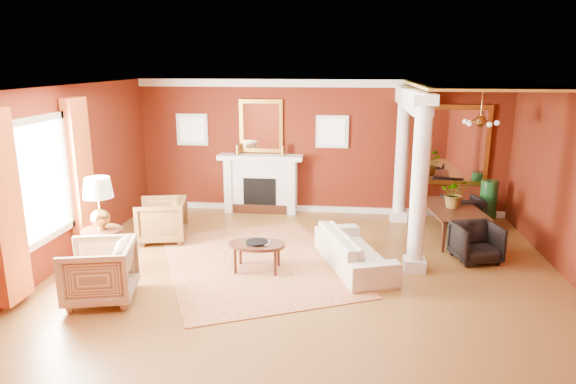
# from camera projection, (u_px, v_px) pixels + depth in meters

# --- Properties ---
(ground) EXTENTS (8.00, 8.00, 0.00)m
(ground) POSITION_uv_depth(u_px,v_px,m) (307.00, 273.00, 8.18)
(ground) COLOR brown
(ground) RESTS_ON ground
(room_shell) EXTENTS (8.04, 7.04, 2.92)m
(room_shell) POSITION_uv_depth(u_px,v_px,m) (309.00, 148.00, 7.68)
(room_shell) COLOR #51140B
(room_shell) RESTS_ON ground
(fireplace) EXTENTS (1.85, 0.42, 1.29)m
(fireplace) POSITION_uv_depth(u_px,v_px,m) (261.00, 183.00, 11.35)
(fireplace) COLOR white
(fireplace) RESTS_ON ground
(overmantel_mirror) EXTENTS (0.95, 0.07, 1.15)m
(overmantel_mirror) POSITION_uv_depth(u_px,v_px,m) (261.00, 126.00, 11.17)
(overmantel_mirror) COLOR gold
(overmantel_mirror) RESTS_ON fireplace
(flank_window_left) EXTENTS (0.70, 0.07, 0.70)m
(flank_window_left) POSITION_uv_depth(u_px,v_px,m) (192.00, 130.00, 11.38)
(flank_window_left) COLOR white
(flank_window_left) RESTS_ON room_shell
(flank_window_right) EXTENTS (0.70, 0.07, 0.70)m
(flank_window_right) POSITION_uv_depth(u_px,v_px,m) (332.00, 132.00, 11.04)
(flank_window_right) COLOR white
(flank_window_right) RESTS_ON room_shell
(left_window) EXTENTS (0.21, 2.55, 2.60)m
(left_window) POSITION_uv_depth(u_px,v_px,m) (46.00, 188.00, 7.67)
(left_window) COLOR white
(left_window) RESTS_ON room_shell
(column_front) EXTENTS (0.36, 0.36, 2.80)m
(column_front) POSITION_uv_depth(u_px,v_px,m) (419.00, 184.00, 7.92)
(column_front) COLOR white
(column_front) RESTS_ON ground
(column_back) EXTENTS (0.36, 0.36, 2.80)m
(column_back) POSITION_uv_depth(u_px,v_px,m) (402.00, 154.00, 10.52)
(column_back) COLOR white
(column_back) RESTS_ON ground
(header_beam) EXTENTS (0.30, 3.20, 0.32)m
(header_beam) POSITION_uv_depth(u_px,v_px,m) (412.00, 99.00, 9.17)
(header_beam) COLOR white
(header_beam) RESTS_ON column_front
(amber_ceiling) EXTENTS (2.30, 3.40, 0.04)m
(amber_ceiling) POSITION_uv_depth(u_px,v_px,m) (482.00, 85.00, 8.84)
(amber_ceiling) COLOR gold
(amber_ceiling) RESTS_ON room_shell
(dining_mirror) EXTENTS (1.30, 0.07, 1.70)m
(dining_mirror) POSITION_uv_depth(u_px,v_px,m) (458.00, 145.00, 10.80)
(dining_mirror) COLOR gold
(dining_mirror) RESTS_ON room_shell
(chandelier) EXTENTS (0.60, 0.62, 0.75)m
(chandelier) POSITION_uv_depth(u_px,v_px,m) (480.00, 121.00, 9.03)
(chandelier) COLOR #A27432
(chandelier) RESTS_ON room_shell
(crown_trim) EXTENTS (8.00, 0.08, 0.16)m
(crown_trim) POSITION_uv_depth(u_px,v_px,m) (321.00, 83.00, 10.81)
(crown_trim) COLOR white
(crown_trim) RESTS_ON room_shell
(base_trim) EXTENTS (8.00, 0.08, 0.12)m
(base_trim) POSITION_uv_depth(u_px,v_px,m) (319.00, 209.00, 11.49)
(base_trim) COLOR white
(base_trim) RESTS_ON ground
(rug) EXTENTS (4.05, 4.51, 0.01)m
(rug) POSITION_uv_depth(u_px,v_px,m) (255.00, 263.00, 8.56)
(rug) COLOR maroon
(rug) RESTS_ON ground
(sofa) EXTENTS (1.22, 2.09, 0.79)m
(sofa) POSITION_uv_depth(u_px,v_px,m) (355.00, 244.00, 8.32)
(sofa) COLOR beige
(sofa) RESTS_ON ground
(armchair_leopard) EXTENTS (0.96, 1.00, 0.88)m
(armchair_leopard) POSITION_uv_depth(u_px,v_px,m) (162.00, 218.00, 9.54)
(armchair_leopard) COLOR black
(armchair_leopard) RESTS_ON ground
(armchair_stripe) EXTENTS (1.03, 1.07, 0.93)m
(armchair_stripe) POSITION_uv_depth(u_px,v_px,m) (99.00, 269.00, 7.13)
(armchair_stripe) COLOR tan
(armchair_stripe) RESTS_ON ground
(coffee_table) EXTENTS (0.91, 0.91, 0.46)m
(coffee_table) POSITION_uv_depth(u_px,v_px,m) (257.00, 246.00, 8.17)
(coffee_table) COLOR black
(coffee_table) RESTS_ON ground
(coffee_book) EXTENTS (0.18, 0.02, 0.25)m
(coffee_book) POSITION_uv_depth(u_px,v_px,m) (258.00, 236.00, 8.12)
(coffee_book) COLOR black
(coffee_book) RESTS_ON coffee_table
(side_table) EXTENTS (0.62, 0.62, 1.55)m
(side_table) POSITION_uv_depth(u_px,v_px,m) (100.00, 209.00, 7.92)
(side_table) COLOR black
(side_table) RESTS_ON ground
(dining_table) EXTENTS (0.82, 1.76, 0.94)m
(dining_table) POSITION_uv_depth(u_px,v_px,m) (454.00, 214.00, 9.68)
(dining_table) COLOR black
(dining_table) RESTS_ON ground
(dining_chair_near) EXTENTS (0.83, 0.80, 0.71)m
(dining_chair_near) POSITION_uv_depth(u_px,v_px,m) (476.00, 241.00, 8.58)
(dining_chair_near) COLOR black
(dining_chair_near) RESTS_ON ground
(dining_chair_far) EXTENTS (0.81, 0.78, 0.71)m
(dining_chair_far) POSITION_uv_depth(u_px,v_px,m) (462.00, 211.00, 10.30)
(dining_chair_far) COLOR black
(dining_chair_far) RESTS_ON ground
(green_urn) EXTENTS (0.38, 0.38, 0.92)m
(green_urn) POSITION_uv_depth(u_px,v_px,m) (488.00, 207.00, 10.59)
(green_urn) COLOR #14411B
(green_urn) RESTS_ON ground
(potted_plant) EXTENTS (0.62, 0.67, 0.44)m
(potted_plant) POSITION_uv_depth(u_px,v_px,m) (456.00, 178.00, 9.50)
(potted_plant) COLOR #26591E
(potted_plant) RESTS_ON dining_table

